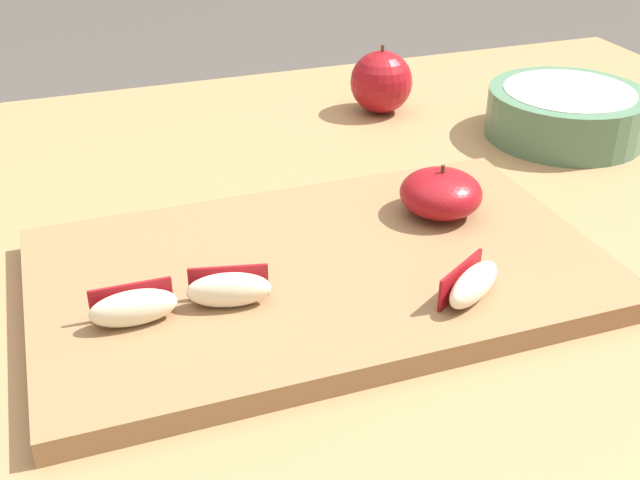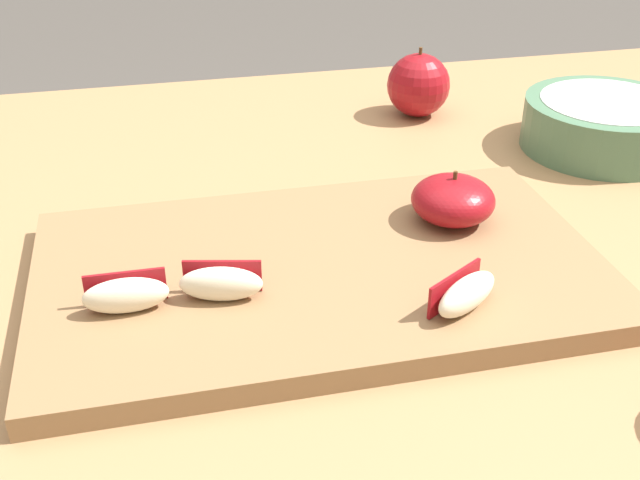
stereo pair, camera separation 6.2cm
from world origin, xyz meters
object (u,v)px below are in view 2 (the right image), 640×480
object	(u,v)px
apple_wedge_middle	(466,294)
cutting_board	(320,272)
apple_half_skin_up	(453,200)
apple_wedge_front	(126,295)
ceramic_fruit_bowl	(605,123)
apple_wedge_near_knife	(221,283)
whole_apple_red_delicious	(418,85)

from	to	relation	value
apple_wedge_middle	cutting_board	bearing A→B (deg)	134.95
apple_half_skin_up	apple_wedge_front	distance (m)	0.29
apple_wedge_front	ceramic_fruit_bowl	xyz separation A→B (m)	(0.51, 0.23, -0.00)
apple_wedge_middle	apple_wedge_near_knife	world-z (taller)	same
apple_wedge_middle	apple_wedge_front	world-z (taller)	same
apple_half_skin_up	apple_wedge_middle	distance (m)	0.14
apple_wedge_middle	apple_wedge_front	distance (m)	0.24
apple_wedge_middle	whole_apple_red_delicious	world-z (taller)	whole_apple_red_delicious
apple_wedge_front	ceramic_fruit_bowl	distance (m)	0.56
cutting_board	apple_wedge_middle	xyz separation A→B (m)	(0.09, -0.09, 0.02)
apple_wedge_middle	apple_wedge_near_knife	size ratio (longest dim) A/B	0.97
apple_half_skin_up	ceramic_fruit_bowl	xyz separation A→B (m)	(0.24, 0.15, -0.01)
apple_wedge_middle	ceramic_fruit_bowl	distance (m)	0.39
ceramic_fruit_bowl	apple_wedge_middle	bearing A→B (deg)	-134.45
apple_half_skin_up	apple_wedge_middle	xyz separation A→B (m)	(-0.04, -0.13, -0.01)
apple_wedge_near_knife	whole_apple_red_delicious	xyz separation A→B (m)	(0.28, 0.37, 0.01)
apple_wedge_front	apple_wedge_middle	bearing A→B (deg)	-12.62
apple_wedge_front	ceramic_fruit_bowl	world-z (taller)	ceramic_fruit_bowl
cutting_board	apple_half_skin_up	xyz separation A→B (m)	(0.13, 0.04, 0.03)
cutting_board	apple_wedge_near_knife	size ratio (longest dim) A/B	6.98
ceramic_fruit_bowl	apple_wedge_near_knife	bearing A→B (deg)	-152.88
apple_half_skin_up	ceramic_fruit_bowl	size ratio (longest dim) A/B	0.41
apple_wedge_middle	whole_apple_red_delicious	distance (m)	0.44
apple_wedge_near_knife	apple_half_skin_up	bearing A→B (deg)	19.96
cutting_board	apple_wedge_middle	world-z (taller)	apple_wedge_middle
apple_half_skin_up	cutting_board	bearing A→B (deg)	-161.81
cutting_board	apple_wedge_front	distance (m)	0.16
ceramic_fruit_bowl	cutting_board	bearing A→B (deg)	-151.91
cutting_board	apple_half_skin_up	bearing A→B (deg)	18.19
apple_wedge_near_knife	ceramic_fruit_bowl	world-z (taller)	ceramic_fruit_bowl
apple_wedge_near_knife	whole_apple_red_delicious	distance (m)	0.46
cutting_board	apple_half_skin_up	size ratio (longest dim) A/B	6.21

